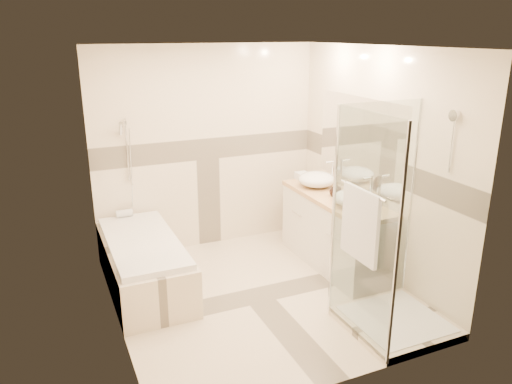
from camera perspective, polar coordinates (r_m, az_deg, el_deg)
name	(u,v)px	position (r m, az deg, el deg)	size (l,w,h in m)	color
room	(262,179)	(4.86, 0.65, 1.48)	(2.82, 3.02, 2.52)	beige
bathtub	(144,261)	(5.47, -12.70, -7.72)	(0.75, 1.70, 0.56)	beige
vanity	(335,231)	(5.86, 9.03, -4.42)	(0.58, 1.62, 0.85)	silver
shower_enclosure	(384,277)	(4.74, 14.40, -9.37)	(0.96, 0.93, 2.04)	beige
vessel_sink_near	(317,179)	(6.02, 6.95, 1.45)	(0.44, 0.44, 0.18)	white
vessel_sink_far	(353,198)	(5.41, 11.03, -0.71)	(0.42, 0.42, 0.17)	white
faucet_near	(332,170)	(6.11, 8.72, 2.46)	(0.12, 0.03, 0.30)	silver
faucet_far	(370,187)	(5.51, 12.94, 0.51)	(0.13, 0.03, 0.31)	silver
amenity_bottle_a	(336,190)	(5.67, 9.17, 0.28)	(0.08, 0.08, 0.17)	black
amenity_bottle_b	(335,190)	(5.70, 8.97, 0.28)	(0.12, 0.12, 0.15)	black
folded_towels	(304,177)	(6.28, 5.56, 1.75)	(0.16, 0.26, 0.08)	silver
rolled_towel	(124,213)	(6.03, -14.82, -2.37)	(0.09, 0.09, 0.19)	silver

